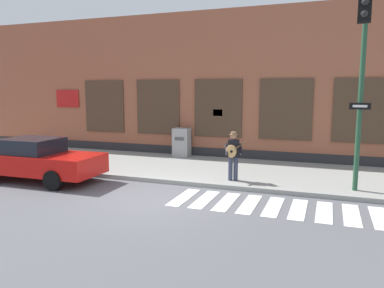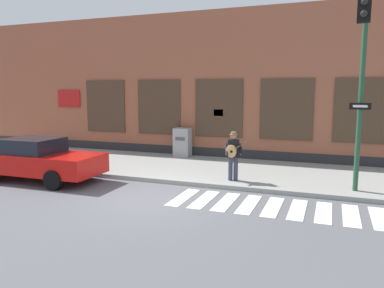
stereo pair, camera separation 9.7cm
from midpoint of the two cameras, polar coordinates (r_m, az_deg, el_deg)
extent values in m
plane|color=#56565B|center=(11.34, -5.60, -8.33)|extent=(160.00, 160.00, 0.00)
cube|color=gray|center=(15.12, 1.51, -3.79)|extent=(28.00, 4.98, 0.15)
cube|color=#99563D|center=(19.09, 6.02, 8.68)|extent=(28.00, 4.00, 6.77)
cube|color=#28282B|center=(17.40, 4.18, -1.55)|extent=(28.00, 0.04, 0.55)
cube|color=#473323|center=(19.72, -12.89, 5.63)|extent=(2.23, 0.06, 2.62)
cube|color=black|center=(19.71, -12.90, 5.63)|extent=(2.11, 0.03, 2.50)
cube|color=#473323|center=(18.23, -4.92, 5.61)|extent=(2.23, 0.06, 2.62)
cube|color=black|center=(18.23, -4.93, 5.61)|extent=(2.11, 0.03, 2.50)
cube|color=#473323|center=(17.15, 4.24, 5.45)|extent=(2.23, 0.06, 2.62)
cube|color=black|center=(17.14, 4.23, 5.45)|extent=(2.11, 0.03, 2.50)
cube|color=#473323|center=(16.56, 14.34, 5.12)|extent=(2.23, 0.06, 2.62)
cube|color=black|center=(16.55, 14.33, 5.12)|extent=(2.11, 0.03, 2.50)
cube|color=#473323|center=(16.50, 24.82, 4.61)|extent=(2.23, 0.06, 2.62)
cube|color=black|center=(16.49, 24.82, 4.61)|extent=(2.11, 0.03, 2.50)
cube|color=red|center=(21.03, -18.11, 6.60)|extent=(1.40, 0.04, 0.90)
cube|color=yellow|center=(17.15, 4.22, 4.78)|extent=(0.44, 0.02, 0.30)
cube|color=silver|center=(11.44, -1.09, -8.12)|extent=(0.42, 1.90, 0.01)
cube|color=silver|center=(11.21, 2.13, -8.45)|extent=(0.42, 1.90, 0.01)
cube|color=silver|center=(11.03, 5.47, -8.77)|extent=(0.42, 1.90, 0.01)
cube|color=silver|center=(10.88, 8.92, -9.07)|extent=(0.42, 1.90, 0.01)
cube|color=silver|center=(10.78, 12.46, -9.34)|extent=(0.42, 1.90, 0.01)
cube|color=silver|center=(10.71, 16.05, -9.58)|extent=(0.42, 1.90, 0.01)
cube|color=silver|center=(10.69, 19.68, -9.79)|extent=(0.42, 1.90, 0.01)
cube|color=silver|center=(10.71, 23.32, -9.96)|extent=(0.42, 1.90, 0.01)
cube|color=silver|center=(10.77, 26.94, -10.08)|extent=(0.42, 1.90, 0.01)
cube|color=red|center=(14.41, -22.06, -2.59)|extent=(4.62, 1.90, 0.68)
cube|color=black|center=(14.48, -22.92, -0.18)|extent=(1.86, 1.61, 0.52)
cube|color=silver|center=(13.47, -13.26, -2.63)|extent=(0.06, 0.24, 0.12)
cube|color=red|center=(16.36, -26.65, -1.39)|extent=(0.06, 0.24, 0.12)
cube|color=silver|center=(12.55, -16.10, -3.52)|extent=(0.06, 0.24, 0.12)
cylinder|color=black|center=(14.31, -15.65, -3.75)|extent=(0.66, 0.25, 0.66)
cylinder|color=black|center=(12.97, -20.15, -5.18)|extent=(0.66, 0.25, 0.66)
cylinder|color=black|center=(15.99, -23.48, -2.89)|extent=(0.66, 0.25, 0.66)
cylinder|color=#33384C|center=(12.91, 6.89, -3.76)|extent=(0.15, 0.15, 0.81)
cylinder|color=#33384C|center=(12.88, 6.10, -3.77)|extent=(0.15, 0.15, 0.81)
cube|color=black|center=(12.78, 6.54, -0.66)|extent=(0.43, 0.33, 0.60)
sphere|color=#9E7051|center=(12.72, 6.57, 1.17)|extent=(0.22, 0.22, 0.22)
cylinder|color=olive|center=(12.71, 6.58, 1.44)|extent=(0.27, 0.28, 0.02)
cylinder|color=olive|center=(12.71, 6.58, 1.66)|extent=(0.18, 0.18, 0.09)
cylinder|color=black|center=(12.70, 7.65, -0.91)|extent=(0.24, 0.51, 0.39)
cylinder|color=black|center=(12.67, 5.49, -0.90)|extent=(0.24, 0.51, 0.39)
ellipsoid|color=tan|center=(12.61, 6.23, -1.12)|extent=(0.38, 0.23, 0.44)
cylinder|color=black|center=(12.55, 6.25, -1.16)|extent=(0.09, 0.04, 0.09)
cylinder|color=brown|center=(12.58, 7.43, -0.33)|extent=(0.46, 0.18, 0.34)
cylinder|color=#234C33|center=(12.32, 24.49, 5.62)|extent=(0.15, 0.15, 5.34)
cube|color=black|center=(10.22, 25.09, 18.86)|extent=(0.32, 0.26, 0.88)
sphere|color=black|center=(10.07, 25.08, 19.04)|extent=(0.17, 0.17, 0.17)
sphere|color=black|center=(10.02, 24.99, 17.56)|extent=(0.17, 0.17, 0.17)
cube|color=black|center=(12.21, 24.46, 5.27)|extent=(0.60, 0.08, 0.20)
cube|color=white|center=(12.19, 24.45, 5.26)|extent=(0.40, 0.04, 0.07)
cube|color=#9E9E9E|center=(17.44, -1.30, 0.27)|extent=(0.76, 0.57, 1.32)
cube|color=#4C4C4C|center=(17.14, -1.67, 0.79)|extent=(0.46, 0.02, 0.16)
camera|label=1|loc=(0.05, -89.78, 0.03)|focal=35.00mm
camera|label=2|loc=(0.05, 90.22, -0.03)|focal=35.00mm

